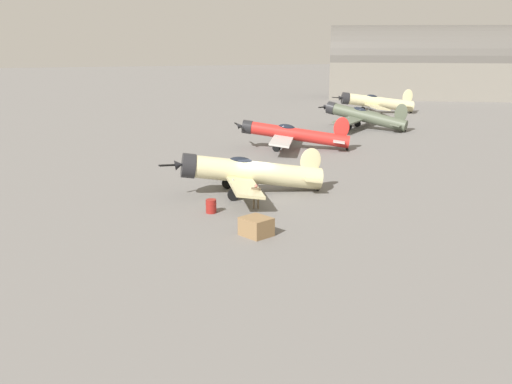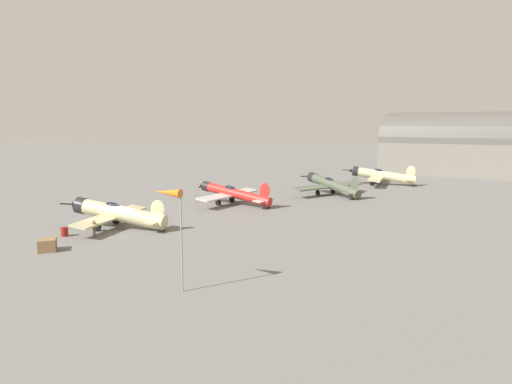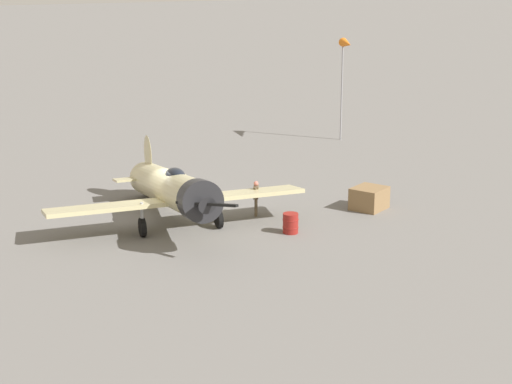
{
  "view_description": "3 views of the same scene",
  "coord_description": "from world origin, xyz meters",
  "px_view_note": "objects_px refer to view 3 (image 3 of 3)",
  "views": [
    {
      "loc": [
        -10.81,
        -39.11,
        10.58
      ],
      "look_at": [
        -0.95,
        -3.77,
        1.1
      ],
      "focal_mm": 41.88,
      "sensor_mm": 36.0,
      "label": 1
    },
    {
      "loc": [
        21.01,
        -43.68,
        10.51
      ],
      "look_at": [
        10.92,
        16.67,
        1.6
      ],
      "focal_mm": 33.14,
      "sensor_mm": 36.0,
      "label": 2
    },
    {
      "loc": [
        -33.69,
        12.67,
        11.13
      ],
      "look_at": [
        -0.95,
        -3.77,
        1.1
      ],
      "focal_mm": 59.16,
      "sensor_mm": 36.0,
      "label": 3
    }
  ],
  "objects_px": {
    "equipment_crate": "(369,198)",
    "fuel_drum": "(291,223)",
    "airplane_foreground": "(173,190)",
    "windsock_mast": "(346,48)",
    "ground_crew_mechanic": "(256,195)"
  },
  "relations": [
    {
      "from": "equipment_crate",
      "to": "fuel_drum",
      "type": "xyz_separation_m",
      "value": [
        -1.52,
        5.02,
        -0.08
      ]
    },
    {
      "from": "airplane_foreground",
      "to": "equipment_crate",
      "type": "bearing_deg",
      "value": 84.2
    },
    {
      "from": "airplane_foreground",
      "to": "windsock_mast",
      "type": "bearing_deg",
      "value": 131.33
    },
    {
      "from": "windsock_mast",
      "to": "equipment_crate",
      "type": "bearing_deg",
      "value": 152.08
    },
    {
      "from": "ground_crew_mechanic",
      "to": "windsock_mast",
      "type": "distance_m",
      "value": 17.68
    },
    {
      "from": "equipment_crate",
      "to": "windsock_mast",
      "type": "relative_size",
      "value": 0.31
    },
    {
      "from": "airplane_foreground",
      "to": "windsock_mast",
      "type": "relative_size",
      "value": 1.77
    },
    {
      "from": "fuel_drum",
      "to": "equipment_crate",
      "type": "bearing_deg",
      "value": -73.14
    },
    {
      "from": "equipment_crate",
      "to": "fuel_drum",
      "type": "bearing_deg",
      "value": 106.86
    },
    {
      "from": "ground_crew_mechanic",
      "to": "fuel_drum",
      "type": "relative_size",
      "value": 1.86
    },
    {
      "from": "ground_crew_mechanic",
      "to": "windsock_mast",
      "type": "xyz_separation_m",
      "value": [
        11.8,
        -12.18,
        5.0
      ]
    },
    {
      "from": "airplane_foreground",
      "to": "windsock_mast",
      "type": "height_order",
      "value": "windsock_mast"
    },
    {
      "from": "airplane_foreground",
      "to": "equipment_crate",
      "type": "height_order",
      "value": "airplane_foreground"
    },
    {
      "from": "windsock_mast",
      "to": "fuel_drum",
      "type": "bearing_deg",
      "value": 140.81
    },
    {
      "from": "ground_crew_mechanic",
      "to": "equipment_crate",
      "type": "distance_m",
      "value": 5.39
    }
  ]
}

